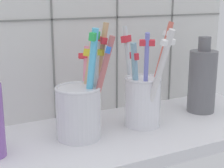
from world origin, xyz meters
TOP-DOWN VIEW (x-y plane):
  - counter_slab at (0.00, 0.00)cm, footprint 64.00×22.00cm
  - tile_wall_back at (0.00, 12.00)cm, footprint 64.00×2.20cm
  - toothbrush_cup_left at (-5.49, 0.63)cm, footprint 8.85×10.18cm
  - toothbrush_cup_right at (6.00, 0.49)cm, footprint 9.41×11.98cm
  - ceramic_vase at (20.10, 1.78)cm, footprint 5.29×5.29cm

SIDE VIEW (x-z plane):
  - counter_slab at x=0.00cm, z-range 0.00..2.00cm
  - toothbrush_cup_left at x=-5.49cm, z-range -1.93..16.28cm
  - toothbrush_cup_right at x=6.00cm, z-range -1.61..16.16cm
  - ceramic_vase at x=20.10cm, z-range 0.97..15.55cm
  - tile_wall_back at x=0.00cm, z-range 0.00..45.00cm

